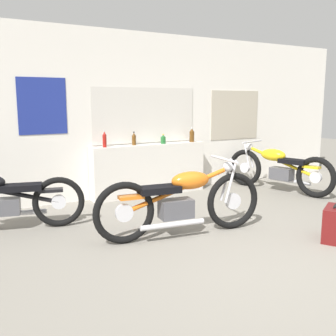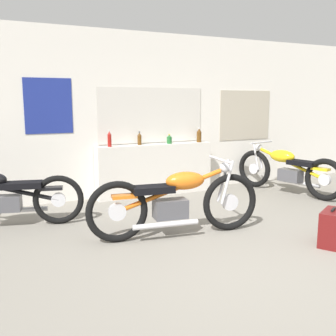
{
  "view_description": "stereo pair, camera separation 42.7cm",
  "coord_description": "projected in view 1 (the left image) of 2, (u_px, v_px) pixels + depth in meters",
  "views": [
    {
      "loc": [
        -2.67,
        -2.8,
        1.65
      ],
      "look_at": [
        0.05,
        1.98,
        0.7
      ],
      "focal_mm": 42.0,
      "sensor_mm": 36.0,
      "label": 1
    },
    {
      "loc": [
        -2.29,
        -3.0,
        1.65
      ],
      "look_at": [
        0.05,
        1.98,
        0.7
      ],
      "focal_mm": 42.0,
      "sensor_mm": 36.0,
      "label": 2
    }
  ],
  "objects": [
    {
      "name": "bottle_right_center",
      "position": [
        192.0,
        135.0,
        7.19
      ],
      "size": [
        0.09,
        0.09,
        0.27
      ],
      "color": "#5B3814",
      "rests_on": "sill_counter"
    },
    {
      "name": "ground_plane",
      "position": [
        261.0,
        265.0,
        3.98
      ],
      "size": [
        24.0,
        24.0,
        0.0
      ],
      "primitive_type": "plane",
      "color": "gray"
    },
    {
      "name": "sill_counter",
      "position": [
        149.0,
        170.0,
        6.9
      ],
      "size": [
        2.11,
        0.28,
        0.9
      ],
      "color": "silver",
      "rests_on": "ground_plane"
    },
    {
      "name": "motorcycle_orange",
      "position": [
        181.0,
        201.0,
        4.78
      ],
      "size": [
        2.18,
        0.64,
        0.94
      ],
      "color": "black",
      "rests_on": "ground_plane"
    },
    {
      "name": "wall_back",
      "position": [
        124.0,
        115.0,
        6.7
      ],
      "size": [
        10.0,
        0.07,
        2.8
      ],
      "color": "silver",
      "rests_on": "ground_plane"
    },
    {
      "name": "motorcycle_yellow",
      "position": [
        278.0,
        168.0,
        7.17
      ],
      "size": [
        0.81,
        2.07,
        0.89
      ],
      "color": "black",
      "rests_on": "ground_plane"
    },
    {
      "name": "bottle_left_center",
      "position": [
        134.0,
        139.0,
        6.67
      ],
      "size": [
        0.07,
        0.07,
        0.23
      ],
      "color": "#5B3814",
      "rests_on": "sill_counter"
    },
    {
      "name": "hard_case_darkred",
      "position": [
        334.0,
        224.0,
        4.67
      ],
      "size": [
        0.49,
        0.4,
        0.43
      ],
      "color": "maroon",
      "rests_on": "ground_plane"
    },
    {
      "name": "bottle_center",
      "position": [
        163.0,
        139.0,
        6.9
      ],
      "size": [
        0.09,
        0.09,
        0.17
      ],
      "color": "#23662D",
      "rests_on": "sill_counter"
    },
    {
      "name": "bottle_leftmost",
      "position": [
        105.0,
        140.0,
        6.36
      ],
      "size": [
        0.06,
        0.06,
        0.28
      ],
      "color": "maroon",
      "rests_on": "sill_counter"
    }
  ]
}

